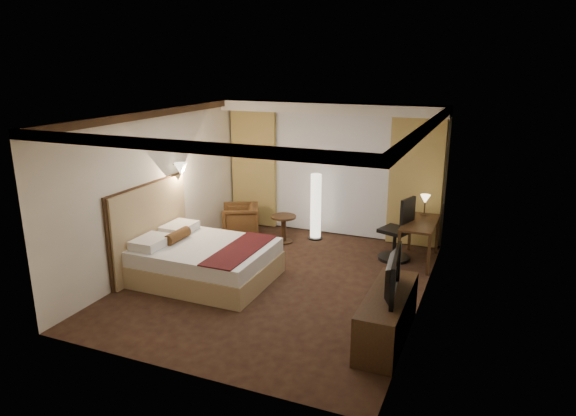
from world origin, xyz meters
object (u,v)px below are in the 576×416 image
at_px(bed, 206,262).
at_px(television, 387,272).
at_px(desk, 419,242).
at_px(floor_lamp, 316,207).
at_px(office_chair, 395,228).
at_px(armchair, 240,219).
at_px(side_table, 284,229).
at_px(dresser, 387,316).

bearing_deg(bed, television, -13.29).
bearing_deg(desk, floor_lamp, 167.79).
distance_m(bed, office_chair, 3.40).
bearing_deg(television, office_chair, 2.38).
bearing_deg(desk, television, -89.60).
xyz_separation_m(armchair, side_table, (0.96, 0.00, -0.09)).
bearing_deg(desk, office_chair, -173.16).
distance_m(desk, dresser, 2.86).
relative_size(dresser, television, 1.64).
height_order(dresser, television, television).
bearing_deg(armchair, side_table, 63.79).
bearing_deg(dresser, floor_lamp, 123.07).
relative_size(armchair, side_table, 1.33).
xyz_separation_m(desk, television, (0.02, -2.86, 0.56)).
xyz_separation_m(office_chair, television, (0.44, -2.81, 0.34)).
xyz_separation_m(bed, desk, (3.09, 2.13, 0.07)).
height_order(floor_lamp, dresser, floor_lamp).
relative_size(side_table, floor_lamp, 0.41).
height_order(side_table, office_chair, office_chair).
xyz_separation_m(bed, office_chair, (2.67, 2.08, 0.29)).
bearing_deg(armchair, office_chair, 62.38).
bearing_deg(floor_lamp, side_table, -139.37).
distance_m(armchair, dresser, 4.63).
bearing_deg(armchair, dresser, 25.17).
xyz_separation_m(side_table, floor_lamp, (0.51, 0.44, 0.40)).
height_order(armchair, dresser, armchair).
bearing_deg(floor_lamp, television, -57.29).
relative_size(armchair, television, 0.73).
xyz_separation_m(bed, armchair, (-0.49, 2.14, 0.06)).
distance_m(armchair, office_chair, 3.17).
distance_m(side_table, floor_lamp, 0.78).
distance_m(side_table, office_chair, 2.23).
relative_size(side_table, desk, 0.46).
bearing_deg(bed, dresser, -13.17).
bearing_deg(television, dresser, -96.45).
height_order(bed, office_chair, office_chair).
distance_m(armchair, side_table, 0.96).
bearing_deg(floor_lamp, bed, -110.69).
xyz_separation_m(bed, dresser, (3.14, -0.73, 0.01)).
bearing_deg(armchair, floor_lamp, 80.30).
xyz_separation_m(office_chair, dresser, (0.47, -2.81, -0.27)).
distance_m(desk, television, 2.92).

